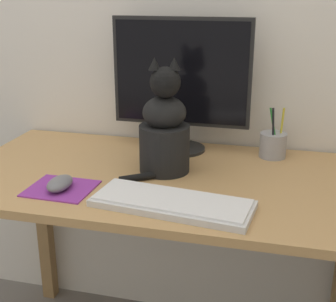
# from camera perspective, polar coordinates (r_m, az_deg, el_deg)

# --- Properties ---
(wall_back) EXTENTS (7.00, 0.04, 2.50)m
(wall_back) POSITION_cam_1_polar(r_m,az_deg,el_deg) (1.68, 2.69, 17.85)
(wall_back) COLOR silver
(wall_back) RESTS_ON ground_plane
(desk) EXTENTS (1.27, 0.67, 0.75)m
(desk) POSITION_cam_1_polar(r_m,az_deg,el_deg) (1.47, -0.53, -6.81)
(desk) COLOR tan
(desk) RESTS_ON ground_plane
(monitor) EXTENTS (0.47, 0.17, 0.45)m
(monitor) POSITION_cam_1_polar(r_m,az_deg,el_deg) (1.58, 1.59, 8.65)
(monitor) COLOR black
(monitor) RESTS_ON desk
(keyboard) EXTENTS (0.43, 0.21, 0.02)m
(keyboard) POSITION_cam_1_polar(r_m,az_deg,el_deg) (1.22, 0.51, -6.32)
(keyboard) COLOR silver
(keyboard) RESTS_ON desk
(mousepad_left) EXTENTS (0.19, 0.16, 0.00)m
(mousepad_left) POSITION_cam_1_polar(r_m,az_deg,el_deg) (1.36, -12.91, -4.47)
(mousepad_left) COLOR purple
(mousepad_left) RESTS_ON desk
(computer_mouse_left) EXTENTS (0.06, 0.10, 0.03)m
(computer_mouse_left) POSITION_cam_1_polar(r_m,az_deg,el_deg) (1.35, -13.04, -3.86)
(computer_mouse_left) COLOR slate
(computer_mouse_left) RESTS_ON mousepad_left
(cat) EXTENTS (0.20, 0.24, 0.35)m
(cat) POSITION_cam_1_polar(r_m,az_deg,el_deg) (1.42, -0.46, 2.50)
(cat) COLOR black
(cat) RESTS_ON desk
(pen_cup) EXTENTS (0.09, 0.09, 0.17)m
(pen_cup) POSITION_cam_1_polar(r_m,az_deg,el_deg) (1.60, 12.68, 0.77)
(pen_cup) COLOR #99999E
(pen_cup) RESTS_ON desk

